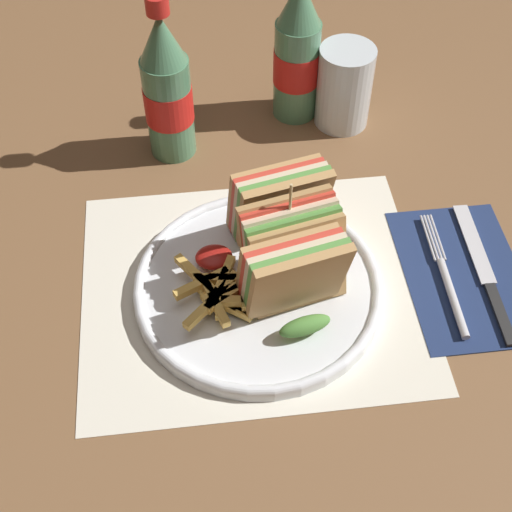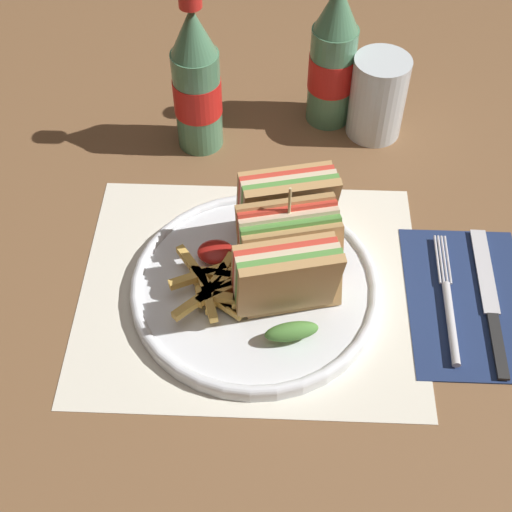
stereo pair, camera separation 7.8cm
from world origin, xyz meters
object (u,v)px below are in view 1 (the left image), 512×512
at_px(plate_main, 258,287).
at_px(coke_bottle_far, 297,53).
at_px(glass_near, 344,92).
at_px(coke_bottle_near, 167,90).
at_px(fork, 448,285).
at_px(club_sandwich, 288,242).
at_px(knife, 485,272).

relative_size(plate_main, coke_bottle_far, 1.24).
height_order(plate_main, glass_near, glass_near).
bearing_deg(glass_near, coke_bottle_near, -172.23).
bearing_deg(fork, plate_main, 175.98).
xyz_separation_m(club_sandwich, knife, (0.23, -0.02, -0.06)).
height_order(fork, knife, fork).
relative_size(club_sandwich, coke_bottle_near, 0.92).
distance_m(coke_bottle_near, coke_bottle_far, 0.18).
distance_m(plate_main, club_sandwich, 0.07).
bearing_deg(coke_bottle_far, coke_bottle_near, -161.23).
bearing_deg(fork, club_sandwich, 171.32).
height_order(plate_main, knife, plate_main).
relative_size(club_sandwich, fork, 1.16).
height_order(fork, coke_bottle_far, coke_bottle_far).
bearing_deg(glass_near, fork, -78.30).
bearing_deg(glass_near, coke_bottle_far, 156.47).
height_order(fork, glass_near, glass_near).
relative_size(plate_main, knife, 1.36).
xyz_separation_m(plate_main, coke_bottle_far, (0.09, 0.31, 0.09)).
xyz_separation_m(fork, coke_bottle_near, (-0.30, 0.27, 0.09)).
relative_size(club_sandwich, knife, 1.01).
relative_size(knife, glass_near, 1.79).
xyz_separation_m(plate_main, knife, (0.26, -0.01, -0.00)).
distance_m(club_sandwich, coke_bottle_far, 0.30).
bearing_deg(coke_bottle_far, glass_near, -23.53).
xyz_separation_m(club_sandwich, coke_bottle_far, (0.06, 0.30, 0.03)).
height_order(coke_bottle_near, coke_bottle_far, same).
relative_size(knife, coke_bottle_far, 0.91).
bearing_deg(plate_main, fork, -5.56).
distance_m(fork, glass_near, 0.31).
xyz_separation_m(fork, glass_near, (-0.06, 0.30, 0.04)).
distance_m(plate_main, glass_near, 0.32).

